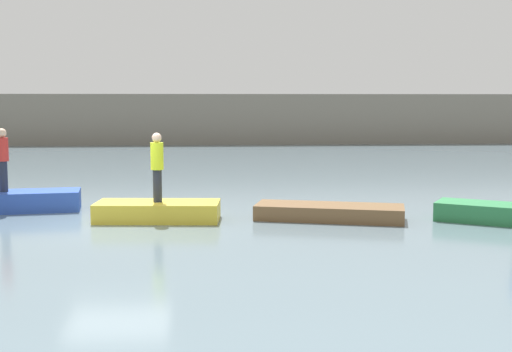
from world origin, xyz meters
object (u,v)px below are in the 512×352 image
person_red_shirt (3,156)px  rowboat_blue (4,202)px  rowboat_yellow (158,211)px  rowboat_brown (329,212)px  person_hiviz_shirt (157,164)px

person_red_shirt → rowboat_blue: bearing=0.0°
rowboat_yellow → person_red_shirt: bearing=163.1°
person_red_shirt → rowboat_brown: bearing=-12.1°
rowboat_yellow → person_hiviz_shirt: bearing=94.5°
rowboat_blue → person_red_shirt: bearing=0.0°
rowboat_yellow → person_hiviz_shirt: size_ratio=1.77×
rowboat_brown → person_red_shirt: person_red_shirt is taller
rowboat_blue → person_hiviz_shirt: (4.23, -1.67, 1.16)m
rowboat_blue → person_hiviz_shirt: 4.69m
rowboat_blue → rowboat_yellow: bearing=-29.4°
rowboat_blue → rowboat_yellow: (4.23, -1.67, -0.03)m
rowboat_blue → person_red_shirt: 1.22m
rowboat_blue → rowboat_brown: rowboat_blue is taller
person_red_shirt → person_hiviz_shirt: size_ratio=0.99×
person_red_shirt → person_hiviz_shirt: (4.23, -1.67, -0.07)m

